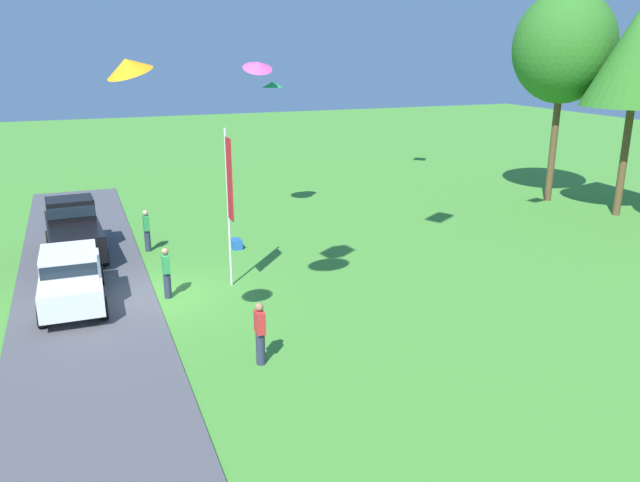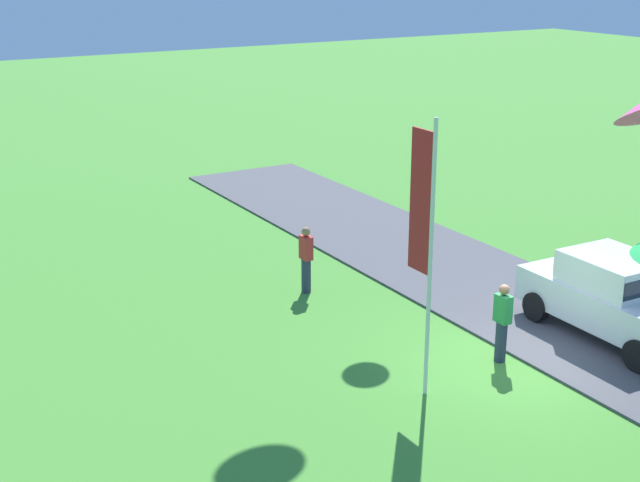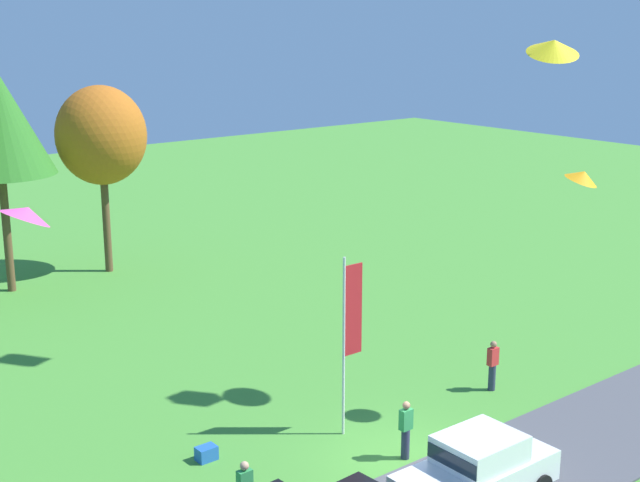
{
  "view_description": "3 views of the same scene",
  "coord_description": "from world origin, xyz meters",
  "views": [
    {
      "loc": [
        19.74,
        -2.16,
        7.82
      ],
      "look_at": [
        2.96,
        4.47,
        2.28
      ],
      "focal_mm": 35.0,
      "sensor_mm": 36.0,
      "label": 1
    },
    {
      "loc": [
        -12.59,
        12.04,
        8.23
      ],
      "look_at": [
        2.3,
        3.31,
        2.55
      ],
      "focal_mm": 50.0,
      "sensor_mm": 36.0,
      "label": 2
    },
    {
      "loc": [
        -15.9,
        -15.86,
        12.03
      ],
      "look_at": [
        0.75,
        4.73,
        5.27
      ],
      "focal_mm": 50.0,
      "sensor_mm": 36.0,
      "label": 3
    }
  ],
  "objects": [
    {
      "name": "person_on_lawn",
      "position": [
        5.63,
        1.76,
        0.88
      ],
      "size": [
        0.36,
        0.24,
        1.71
      ],
      "color": "#2D334C",
      "rests_on": "ground"
    },
    {
      "name": "ground_plane",
      "position": [
        0.0,
        0.0,
        0.0
      ],
      "size": [
        120.0,
        120.0,
        0.0
      ],
      "primitive_type": "plane",
      "color": "#478E33"
    },
    {
      "name": "pavement_strip",
      "position": [
        0.0,
        -2.37,
        0.03
      ],
      "size": [
        36.0,
        4.4,
        0.06
      ],
      "primitive_type": "cube",
      "color": "#4C4C51",
      "rests_on": "ground"
    },
    {
      "name": "person_watching_sky",
      "position": [
        0.14,
        0.2,
        0.88
      ],
      "size": [
        0.36,
        0.24,
        1.71
      ],
      "color": "#2D334C",
      "rests_on": "ground"
    },
    {
      "name": "car_sedan_near_entrance",
      "position": [
        -0.21,
        -2.69,
        1.04
      ],
      "size": [
        4.43,
        2.01,
        1.84
      ],
      "color": "white",
      "rests_on": "ground"
    },
    {
      "name": "flag_banner",
      "position": [
        -0.0,
        2.43,
        3.43
      ],
      "size": [
        0.71,
        0.08,
        5.42
      ],
      "color": "silver",
      "rests_on": "ground"
    }
  ]
}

